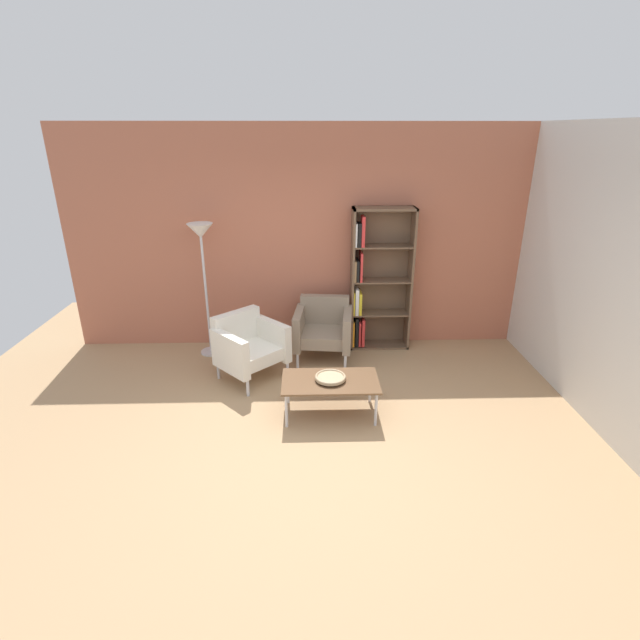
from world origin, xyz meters
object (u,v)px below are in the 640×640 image
armchair_by_bookshelf (324,328)px  floor_lamp_torchiere (202,247)px  armchair_spare_guest (248,345)px  decorative_bowl (330,377)px  coffee_table_low (330,383)px  bookshelf_tall (375,282)px

armchair_by_bookshelf → floor_lamp_torchiere: (-1.51, 0.18, 1.03)m
armchair_spare_guest → decorative_bowl: bearing=-85.9°
decorative_bowl → armchair_spare_guest: 1.27m
coffee_table_low → decorative_bowl: 0.07m
bookshelf_tall → armchair_by_bookshelf: size_ratio=2.42×
bookshelf_tall → armchair_by_bookshelf: bearing=-153.3°
coffee_table_low → floor_lamp_torchiere: floor_lamp_torchiere is taller
bookshelf_tall → floor_lamp_torchiere: 2.27m
coffee_table_low → armchair_by_bookshelf: armchair_by_bookshelf is taller
armchair_spare_guest → armchair_by_bookshelf: 1.05m
coffee_table_low → armchair_spare_guest: bearing=137.7°
armchair_spare_guest → floor_lamp_torchiere: floor_lamp_torchiere is taller
bookshelf_tall → decorative_bowl: 1.90m
armchair_spare_guest → floor_lamp_torchiere: size_ratio=0.55×
bookshelf_tall → coffee_table_low: 1.92m
decorative_bowl → armchair_by_bookshelf: armchair_by_bookshelf is taller
bookshelf_tall → floor_lamp_torchiere: bearing=-175.5°
bookshelf_tall → coffee_table_low: size_ratio=1.90×
armchair_spare_guest → floor_lamp_torchiere: 1.38m
decorative_bowl → armchair_by_bookshelf: 1.37m
armchair_by_bookshelf → floor_lamp_torchiere: floor_lamp_torchiere is taller
coffee_table_low → armchair_by_bookshelf: bearing=90.9°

